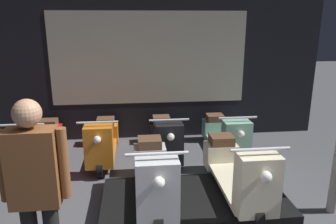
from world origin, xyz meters
name	(u,v)px	position (x,y,z in m)	size (l,w,h in m)	color
shop_wall_back	(149,55)	(0.00, 3.98, 1.60)	(6.60, 0.09, 3.20)	black
display_platform	(194,204)	(0.36, 1.24, 0.11)	(2.18, 1.12, 0.22)	black
scooter_display_left	(153,175)	(-0.12, 1.18, 0.55)	(0.58, 1.72, 0.86)	black
scooter_display_right	(237,171)	(0.85, 1.18, 0.55)	(0.58, 1.72, 0.86)	black
scooter_backrow_0	(38,144)	(-1.86, 2.92, 0.32)	(0.58, 1.72, 0.86)	black
scooter_backrow_1	(103,141)	(-0.84, 2.92, 0.32)	(0.58, 1.72, 0.86)	black
scooter_backrow_2	(165,139)	(0.19, 2.92, 0.32)	(0.58, 1.72, 0.86)	black
scooter_backrow_3	(225,137)	(1.21, 2.92, 0.32)	(0.58, 1.72, 0.86)	black
person_left_browsing	(36,185)	(-1.12, 0.27, 0.98)	(0.55, 0.22, 1.68)	black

